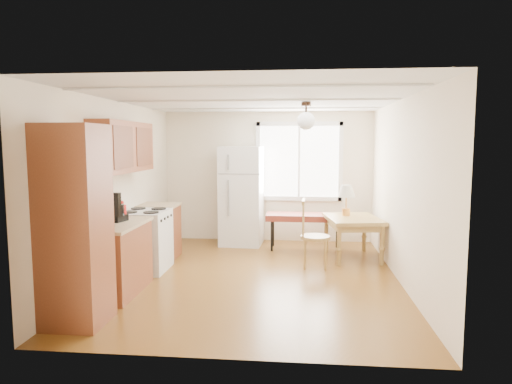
# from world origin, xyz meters

# --- Properties ---
(room_shell) EXTENTS (4.60, 5.60, 2.62)m
(room_shell) POSITION_xyz_m (0.00, 0.00, 1.25)
(room_shell) COLOR #563311
(room_shell) RESTS_ON ground
(kitchen_run) EXTENTS (0.65, 3.40, 2.20)m
(kitchen_run) POSITION_xyz_m (-1.72, -0.63, 0.84)
(kitchen_run) COLOR brown
(kitchen_run) RESTS_ON ground
(window_unit) EXTENTS (1.64, 0.05, 1.51)m
(window_unit) POSITION_xyz_m (0.60, 2.47, 1.55)
(window_unit) COLOR white
(window_unit) RESTS_ON room_shell
(pendant_light) EXTENTS (0.26, 0.26, 0.40)m
(pendant_light) POSITION_xyz_m (0.70, 0.40, 2.24)
(pendant_light) COLOR black
(pendant_light) RESTS_ON room_shell
(refrigerator) EXTENTS (0.79, 0.80, 1.84)m
(refrigerator) POSITION_xyz_m (-0.47, 2.12, 0.92)
(refrigerator) COLOR white
(refrigerator) RESTS_ON ground
(bench) EXTENTS (1.39, 0.51, 0.64)m
(bench) POSITION_xyz_m (0.72, 1.78, 0.57)
(bench) COLOR maroon
(bench) RESTS_ON ground
(dining_table) EXTENTS (0.98, 1.20, 0.68)m
(dining_table) POSITION_xyz_m (1.50, 1.24, 0.58)
(dining_table) COLOR olive
(dining_table) RESTS_ON ground
(chair) EXTENTS (0.46, 0.46, 1.04)m
(chair) POSITION_xyz_m (0.77, 0.61, 0.60)
(chair) COLOR olive
(chair) RESTS_ON ground
(table_lamp) EXTENTS (0.30, 0.30, 0.52)m
(table_lamp) POSITION_xyz_m (1.40, 1.42, 1.06)
(table_lamp) COLOR gold
(table_lamp) RESTS_ON dining_table
(coffee_maker) EXTENTS (0.24, 0.29, 0.38)m
(coffee_maker) POSITION_xyz_m (-1.72, -0.73, 1.04)
(coffee_maker) COLOR black
(coffee_maker) RESTS_ON kitchen_run
(kettle) EXTENTS (0.12, 0.12, 0.23)m
(kettle) POSITION_xyz_m (-1.78, -0.40, 0.99)
(kettle) COLOR red
(kettle) RESTS_ON kitchen_run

